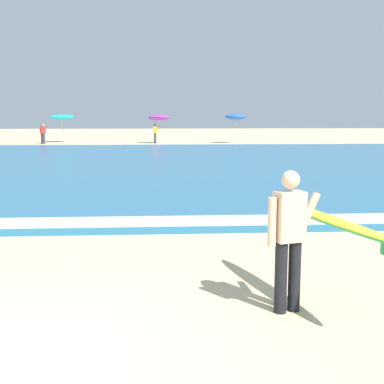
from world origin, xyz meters
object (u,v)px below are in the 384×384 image
surfer_with_board (306,227)px  beachgoer_near_row_right (44,133)px  beachgoer_near_row_left (42,133)px  beach_umbrella_3 (236,117)px  beach_umbrella_2 (159,118)px  beachgoer_near_row_mid (155,133)px  beach_umbrella_1 (62,117)px

surfer_with_board → beachgoer_near_row_right: bearing=107.2°
beachgoer_near_row_left → beachgoer_near_row_right: (0.15, -0.09, 0.00)m
beachgoer_near_row_left → beach_umbrella_3: bearing=-0.6°
beach_umbrella_2 → beachgoer_near_row_left: size_ratio=1.50×
beach_umbrella_3 → beachgoer_near_row_mid: size_ratio=1.53×
surfer_with_board → beachgoer_near_row_left: (-11.22, 35.93, -0.18)m
beach_umbrella_1 → beachgoer_near_row_left: size_ratio=1.52×
beach_umbrella_3 → beach_umbrella_2: bearing=175.6°
beachgoer_near_row_left → beachgoer_near_row_right: size_ratio=1.00×
beach_umbrella_2 → surfer_with_board: bearing=-87.1°
beach_umbrella_2 → beachgoer_near_row_left: 9.49m
beach_umbrella_1 → beach_umbrella_2: size_ratio=1.02×
surfer_with_board → beach_umbrella_2: size_ratio=1.17×
beach_umbrella_1 → beachgoer_near_row_right: (-1.12, -2.05, -1.30)m
beach_umbrella_3 → beachgoer_near_row_right: 15.56m
beach_umbrella_2 → beach_umbrella_3: beach_umbrella_3 is taller
surfer_with_board → beach_umbrella_3: 36.06m
beach_umbrella_1 → beachgoer_near_row_left: 2.67m
surfer_with_board → beachgoer_near_row_left: bearing=107.3°
beachgoer_near_row_mid → beachgoer_near_row_left: bearing=-180.0°
beach_umbrella_3 → beachgoer_near_row_right: bearing=179.7°
beachgoer_near_row_mid → beachgoer_near_row_right: same height
beach_umbrella_2 → beachgoer_near_row_left: (-9.41, -0.31, -1.22)m
beachgoer_near_row_left → beachgoer_near_row_right: 0.17m
beachgoer_near_row_left → beachgoer_near_row_right: same height
beachgoer_near_row_mid → beachgoer_near_row_right: bearing=-179.4°
surfer_with_board → beachgoer_near_row_right: surfer_with_board is taller
beach_umbrella_1 → beachgoer_near_row_right: bearing=-118.5°
surfer_with_board → beach_umbrella_3: beach_umbrella_3 is taller
beachgoer_near_row_mid → beach_umbrella_1: bearing=165.9°
surfer_with_board → beachgoer_near_row_left: 37.64m
beachgoer_near_row_left → beachgoer_near_row_mid: same height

